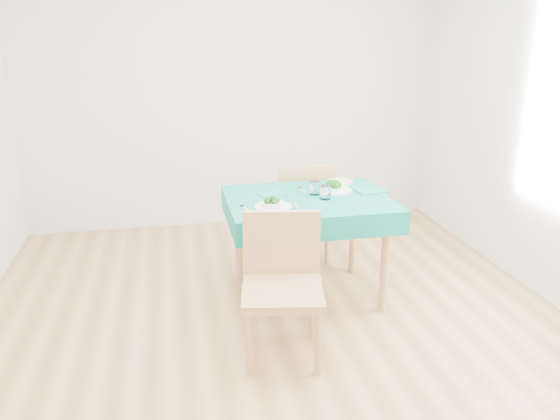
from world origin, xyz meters
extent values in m
cube|color=olive|center=(0.00, 0.00, -0.01)|extent=(4.00, 4.50, 0.02)
cube|color=silver|center=(0.00, 2.25, 1.35)|extent=(4.00, 0.02, 2.70)
cube|color=silver|center=(0.00, -2.25, 1.35)|extent=(4.00, 0.02, 2.70)
cube|color=#0A6C63|center=(0.31, 0.50, 0.38)|extent=(1.13, 0.86, 0.76)
cube|color=#AA8050|center=(-0.03, -0.23, 0.58)|extent=(0.55, 0.59, 1.17)
cube|color=#AA8050|center=(0.43, 1.23, 0.58)|extent=(0.46, 0.51, 1.15)
cube|color=silver|center=(-0.16, 0.32, 0.76)|extent=(0.06, 0.19, 0.00)
cube|color=silver|center=(0.18, 0.36, 0.76)|extent=(0.05, 0.23, 0.00)
cube|color=silver|center=(0.31, 0.68, 0.76)|extent=(0.03, 0.19, 0.00)
cube|color=silver|center=(0.81, 0.49, 0.76)|extent=(0.03, 0.21, 0.00)
cube|color=#0E786D|center=(0.08, 0.61, 0.76)|extent=(0.23, 0.20, 0.01)
cube|color=#0E786D|center=(0.79, 0.55, 0.76)|extent=(0.22, 0.17, 0.01)
cylinder|color=white|center=(0.37, 0.56, 0.81)|extent=(0.07, 0.07, 0.10)
cylinder|color=white|center=(0.41, 0.45, 0.81)|extent=(0.08, 0.08, 0.10)
cylinder|color=#B1D869|center=(0.65, 0.84, 0.76)|extent=(0.20, 0.20, 0.01)
cube|color=beige|center=(0.65, 0.84, 0.78)|extent=(0.12, 0.12, 0.02)
camera|label=1|loc=(-0.62, -3.03, 1.88)|focal=35.00mm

